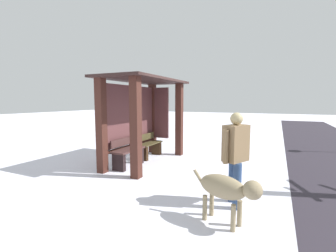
{
  "coord_description": "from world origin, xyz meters",
  "views": [
    {
      "loc": [
        -5.84,
        -3.45,
        1.8
      ],
      "look_at": [
        0.38,
        -0.53,
        1.06
      ],
      "focal_mm": 25.1,
      "sensor_mm": 36.0,
      "label": 1
    }
  ],
  "objects_px": {
    "bus_shelter": "(142,109)",
    "bench_left_inside": "(128,154)",
    "dog": "(227,189)",
    "bench_center_inside": "(149,147)",
    "person_walking": "(236,152)"
  },
  "relations": [
    {
      "from": "person_walking",
      "to": "bench_center_inside",
      "type": "bearing_deg",
      "value": 51.88
    },
    {
      "from": "bench_center_inside",
      "to": "person_walking",
      "type": "distance_m",
      "value": 3.93
    },
    {
      "from": "bench_center_inside",
      "to": "dog",
      "type": "height_order",
      "value": "dog"
    },
    {
      "from": "bench_center_inside",
      "to": "person_walking",
      "type": "bearing_deg",
      "value": -128.12
    },
    {
      "from": "bench_left_inside",
      "to": "dog",
      "type": "relative_size",
      "value": 1.02
    },
    {
      "from": "bench_left_inside",
      "to": "bench_center_inside",
      "type": "xyz_separation_m",
      "value": [
        1.18,
        0.0,
        -0.02
      ]
    },
    {
      "from": "bus_shelter",
      "to": "bench_left_inside",
      "type": "bearing_deg",
      "value": 174.77
    },
    {
      "from": "person_walking",
      "to": "dog",
      "type": "relative_size",
      "value": 1.51
    },
    {
      "from": "bench_left_inside",
      "to": "person_walking",
      "type": "bearing_deg",
      "value": -111.68
    },
    {
      "from": "bench_left_inside",
      "to": "dog",
      "type": "xyz_separation_m",
      "value": [
        -1.93,
        -3.06,
        0.18
      ]
    },
    {
      "from": "bench_center_inside",
      "to": "dog",
      "type": "bearing_deg",
      "value": -135.54
    },
    {
      "from": "bus_shelter",
      "to": "bench_left_inside",
      "type": "distance_m",
      "value": 1.4
    },
    {
      "from": "bus_shelter",
      "to": "bench_left_inside",
      "type": "height_order",
      "value": "bus_shelter"
    },
    {
      "from": "bench_left_inside",
      "to": "dog",
      "type": "bearing_deg",
      "value": -122.32
    },
    {
      "from": "bus_shelter",
      "to": "bench_center_inside",
      "type": "distance_m",
      "value": 1.34
    }
  ]
}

